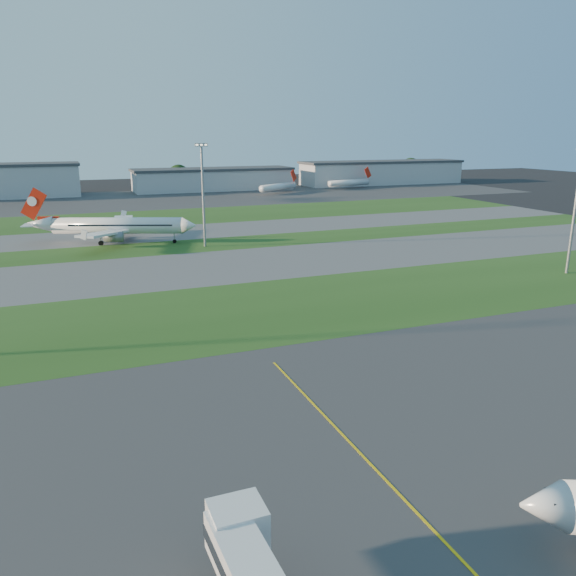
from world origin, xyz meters
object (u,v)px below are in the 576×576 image
airliner_taxiing (117,226)px  light_mast_east (576,202)px  light_mast_centre (203,188)px  mini_jet_near (278,187)px  mini_jet_far (349,183)px

airliner_taxiing → light_mast_east: size_ratio=1.55×
light_mast_centre → light_mast_east: bearing=-41.6°
mini_jet_near → mini_jet_far: bearing=-21.6°
mini_jet_near → light_mast_east: bearing=-123.2°
mini_jet_far → light_mast_centre: size_ratio=1.10×
airliner_taxiing → mini_jet_near: (85.52, 105.59, -1.31)m
airliner_taxiing → light_mast_east: light_mast_east is taller
mini_jet_far → light_mast_centre: (-108.28, -126.90, 11.53)m
airliner_taxiing → light_mast_centre: size_ratio=1.55×
mini_jet_near → light_mast_centre: size_ratio=0.97×
mini_jet_near → light_mast_east: (-2.08, -174.55, 11.53)m
light_mast_east → mini_jet_near: bearing=89.3°
airliner_taxiing → mini_jet_far: airliner_taxiing is taller
light_mast_centre → mini_jet_near: bearing=61.2°
light_mast_centre → light_mast_east: same height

